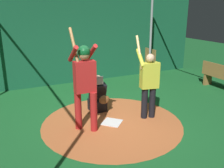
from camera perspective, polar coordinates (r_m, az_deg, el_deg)
ground_plane at (r=5.85m, az=0.00°, el=-8.92°), size 26.30×26.30×0.00m
dirt_circle at (r=5.85m, az=0.00°, el=-8.89°), size 3.24×3.24×0.01m
home_plate at (r=5.85m, az=0.00°, el=-8.81°), size 0.59×0.59×0.01m
batter at (r=5.18m, az=-6.34°, el=1.00°), size 0.68×0.49×2.18m
catcher at (r=6.35m, az=-3.25°, el=-3.06°), size 0.58×0.40×0.96m
visitor at (r=5.87m, az=8.50°, el=0.52°), size 0.60×0.51×1.96m
back_wall at (r=8.70m, az=-10.51°, el=11.26°), size 0.23×10.30×3.40m
cage_frame at (r=5.26m, az=0.00°, el=13.94°), size 5.36×5.62×3.33m
bat_rack at (r=9.99m, az=8.21°, el=5.01°), size 1.06×0.20×1.05m
bench at (r=8.72m, az=23.85°, el=1.50°), size 1.42×0.36×0.85m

